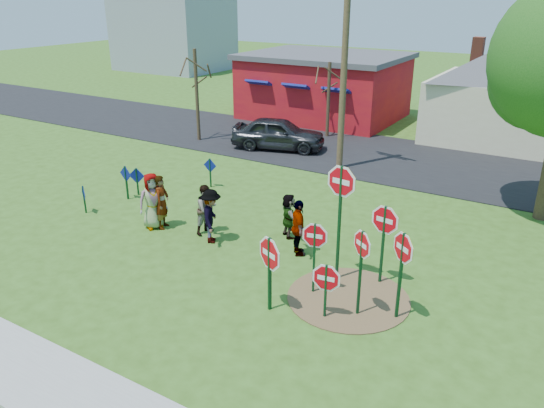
{
  "coord_description": "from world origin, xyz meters",
  "views": [
    {
      "loc": [
        8.96,
        -12.24,
        7.49
      ],
      "look_at": [
        0.87,
        1.14,
        1.16
      ],
      "focal_mm": 35.0,
      "sensor_mm": 36.0,
      "label": 1
    }
  ],
  "objects_px": {
    "stop_sign_a": "(270,259)",
    "stop_sign_b": "(341,194)",
    "person_b": "(162,202)",
    "utility_pole": "(344,61)",
    "person_a": "(153,201)",
    "stop_sign_c": "(362,254)",
    "stop_sign_d": "(384,226)",
    "suv": "(278,133)"
  },
  "relations": [
    {
      "from": "utility_pole",
      "to": "person_a",
      "type": "bearing_deg",
      "value": -106.43
    },
    {
      "from": "person_a",
      "to": "stop_sign_d",
      "type": "bearing_deg",
      "value": -54.56
    },
    {
      "from": "person_a",
      "to": "utility_pole",
      "type": "distance_m",
      "value": 10.24
    },
    {
      "from": "stop_sign_b",
      "to": "utility_pole",
      "type": "relative_size",
      "value": 0.38
    },
    {
      "from": "stop_sign_b",
      "to": "person_a",
      "type": "height_order",
      "value": "stop_sign_b"
    },
    {
      "from": "stop_sign_c",
      "to": "stop_sign_d",
      "type": "xyz_separation_m",
      "value": [
        -0.08,
        1.77,
        0.02
      ]
    },
    {
      "from": "stop_sign_b",
      "to": "person_b",
      "type": "height_order",
      "value": "stop_sign_b"
    },
    {
      "from": "stop_sign_b",
      "to": "person_a",
      "type": "xyz_separation_m",
      "value": [
        -6.74,
        -0.03,
        -1.57
      ]
    },
    {
      "from": "stop_sign_d",
      "to": "utility_pole",
      "type": "distance_m",
      "value": 10.53
    },
    {
      "from": "person_b",
      "to": "stop_sign_c",
      "type": "bearing_deg",
      "value": -120.69
    },
    {
      "from": "stop_sign_d",
      "to": "utility_pole",
      "type": "xyz_separation_m",
      "value": [
        -5.16,
        8.66,
        3.03
      ]
    },
    {
      "from": "stop_sign_a",
      "to": "person_a",
      "type": "xyz_separation_m",
      "value": [
        -5.94,
        2.23,
        -0.46
      ]
    },
    {
      "from": "stop_sign_a",
      "to": "stop_sign_c",
      "type": "bearing_deg",
      "value": 49.56
    },
    {
      "from": "stop_sign_c",
      "to": "person_a",
      "type": "xyz_separation_m",
      "value": [
        -7.93,
        1.3,
        -0.72
      ]
    },
    {
      "from": "stop_sign_c",
      "to": "person_a",
      "type": "distance_m",
      "value": 8.07
    },
    {
      "from": "stop_sign_b",
      "to": "stop_sign_d",
      "type": "xyz_separation_m",
      "value": [
        1.1,
        0.44,
        -0.82
      ]
    },
    {
      "from": "stop_sign_a",
      "to": "person_a",
      "type": "distance_m",
      "value": 6.36
    },
    {
      "from": "person_b",
      "to": "utility_pole",
      "type": "distance_m",
      "value": 10.04
    },
    {
      "from": "person_a",
      "to": "stop_sign_c",
      "type": "bearing_deg",
      "value": -67.32
    },
    {
      "from": "suv",
      "to": "utility_pole",
      "type": "bearing_deg",
      "value": -123.67
    },
    {
      "from": "suv",
      "to": "stop_sign_c",
      "type": "bearing_deg",
      "value": -158.18
    },
    {
      "from": "stop_sign_b",
      "to": "utility_pole",
      "type": "height_order",
      "value": "utility_pole"
    },
    {
      "from": "stop_sign_c",
      "to": "suv",
      "type": "bearing_deg",
      "value": 162.88
    },
    {
      "from": "stop_sign_d",
      "to": "utility_pole",
      "type": "height_order",
      "value": "utility_pole"
    },
    {
      "from": "stop_sign_b",
      "to": "utility_pole",
      "type": "xyz_separation_m",
      "value": [
        -4.05,
        9.1,
        2.2
      ]
    },
    {
      "from": "stop_sign_a",
      "to": "utility_pole",
      "type": "bearing_deg",
      "value": 130.46
    },
    {
      "from": "stop_sign_c",
      "to": "suv",
      "type": "xyz_separation_m",
      "value": [
        -9.15,
        11.66,
        -0.86
      ]
    },
    {
      "from": "person_b",
      "to": "stop_sign_b",
      "type": "bearing_deg",
      "value": -111.02
    },
    {
      "from": "stop_sign_b",
      "to": "stop_sign_d",
      "type": "height_order",
      "value": "stop_sign_b"
    },
    {
      "from": "stop_sign_c",
      "to": "person_b",
      "type": "distance_m",
      "value": 7.84
    },
    {
      "from": "utility_pole",
      "to": "suv",
      "type": "bearing_deg",
      "value": 162.65
    },
    {
      "from": "stop_sign_a",
      "to": "utility_pole",
      "type": "xyz_separation_m",
      "value": [
        -3.25,
        11.36,
        3.31
      ]
    },
    {
      "from": "person_a",
      "to": "person_b",
      "type": "xyz_separation_m",
      "value": [
        0.27,
        0.16,
        -0.03
      ]
    },
    {
      "from": "stop_sign_d",
      "to": "person_a",
      "type": "bearing_deg",
      "value": -167.25
    },
    {
      "from": "stop_sign_a",
      "to": "person_b",
      "type": "bearing_deg",
      "value": -178.34
    },
    {
      "from": "stop_sign_a",
      "to": "stop_sign_b",
      "type": "xyz_separation_m",
      "value": [
        0.8,
        2.26,
        1.11
      ]
    },
    {
      "from": "person_a",
      "to": "stop_sign_a",
      "type": "bearing_deg",
      "value": -78.58
    },
    {
      "from": "stop_sign_a",
      "to": "stop_sign_d",
      "type": "bearing_deg",
      "value": 79.27
    },
    {
      "from": "stop_sign_d",
      "to": "person_b",
      "type": "distance_m",
      "value": 7.63
    },
    {
      "from": "stop_sign_d",
      "to": "utility_pole",
      "type": "relative_size",
      "value": 0.27
    },
    {
      "from": "stop_sign_a",
      "to": "person_b",
      "type": "distance_m",
      "value": 6.18
    },
    {
      "from": "stop_sign_c",
      "to": "utility_pole",
      "type": "relative_size",
      "value": 0.27
    }
  ]
}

